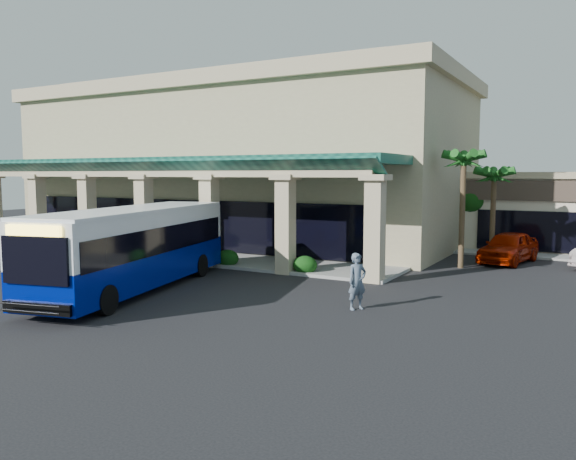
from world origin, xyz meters
The scene contains 9 objects.
ground centered at (0.00, 0.00, 0.00)m, with size 110.00×110.00×0.00m, color black.
main_building centered at (-8.00, 16.00, 5.67)m, with size 30.80×14.80×11.35m, color tan, non-canonical shape.
arcade centered at (-8.00, 6.80, 2.85)m, with size 30.00×6.20×5.70m, color #0A3E33, non-canonical shape.
palm_0 centered at (8.50, 11.00, 3.30)m, with size 2.40×2.40×6.60m, color #134A14, non-canonical shape.
palm_1 centered at (9.50, 14.00, 2.90)m, with size 2.40×2.40×5.80m, color #134A14, non-canonical shape.
broadleaf_tree centered at (7.50, 19.00, 2.41)m, with size 2.60×2.60×4.81m, color #0E360C, non-canonical shape.
transit_bus centered at (-2.02, -1.13, 1.69)m, with size 2.82×12.12×3.38m, color #00107C, non-canonical shape.
pedestrian centered at (7.23, 0.18, 1.01)m, with size 0.73×0.48×2.01m, color slate.
car_silver centered at (10.37, 13.97, 0.85)m, with size 2.01×5.00×1.70m, color #A21901.
Camera 1 is at (14.58, -18.00, 4.76)m, focal length 35.00 mm.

